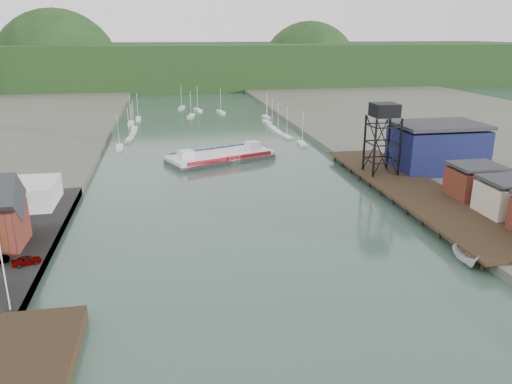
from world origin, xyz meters
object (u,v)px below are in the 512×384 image
object	(u,v)px
motorboat	(465,257)
car_west_a	(26,260)
lift_tower	(384,114)
chain_ferry	(221,156)

from	to	relation	value
motorboat	car_west_a	distance (m)	64.32
lift_tower	motorboat	bearing A→B (deg)	-96.90
lift_tower	car_west_a	world-z (taller)	lift_tower
lift_tower	chain_ferry	distance (m)	45.57
lift_tower	motorboat	world-z (taller)	lift_tower
lift_tower	motorboat	size ratio (longest dim) A/B	2.65
chain_ferry	motorboat	distance (m)	75.52
motorboat	car_west_a	world-z (taller)	car_west_a
lift_tower	motorboat	xyz separation A→B (m)	(-5.26, -43.50, -14.48)
lift_tower	car_west_a	distance (m)	78.80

